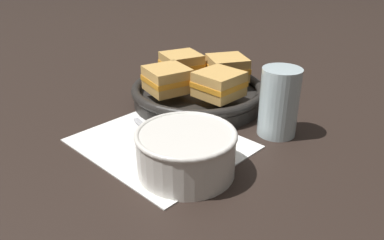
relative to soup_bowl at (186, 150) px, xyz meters
name	(u,v)px	position (x,y,z in m)	size (l,w,h in m)	color
ground_plane	(187,136)	(-0.06, 0.09, -0.04)	(4.00, 4.00, 0.00)	black
napkin	(161,143)	(-0.08, 0.04, -0.04)	(0.29, 0.26, 0.00)	white
soup_bowl	(186,150)	(0.00, 0.00, 0.00)	(0.14, 0.14, 0.07)	silver
spoon	(168,146)	(-0.06, 0.03, -0.03)	(0.16, 0.08, 0.01)	#B7B7BC
skillet	(199,93)	(-0.13, 0.22, -0.02)	(0.27, 0.38, 0.04)	black
sandwich_near_left	(167,79)	(-0.16, 0.16, 0.03)	(0.10, 0.10, 0.05)	tan
sandwich_near_right	(218,84)	(-0.06, 0.19, 0.03)	(0.09, 0.09, 0.05)	tan
sandwich_far_left	(227,68)	(-0.10, 0.28, 0.03)	(0.11, 0.11, 0.05)	tan
sandwich_far_right	(181,64)	(-0.19, 0.25, 0.03)	(0.10, 0.10, 0.05)	tan
drinking_glass	(279,102)	(0.06, 0.19, 0.02)	(0.07, 0.07, 0.12)	silver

